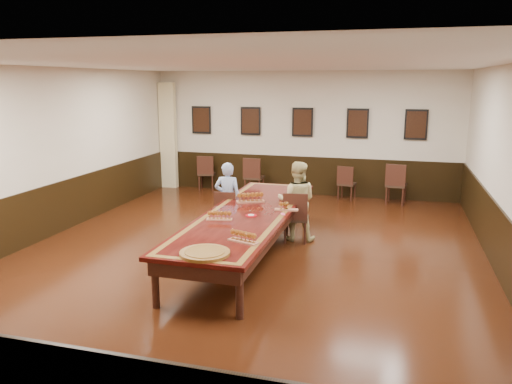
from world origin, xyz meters
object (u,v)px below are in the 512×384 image
(spare_chair_a, at_px, (207,172))
(person_man, at_px, (228,198))
(person_woman, at_px, (297,201))
(carved_platter, at_px, (205,253))
(conference_table, at_px, (248,220))
(chair_man, at_px, (227,212))
(chair_woman, at_px, (296,216))
(spare_chair_b, at_px, (254,176))
(spare_chair_d, at_px, (396,184))
(spare_chair_c, at_px, (347,183))

(spare_chair_a, height_order, person_man, person_man)
(person_woman, height_order, carved_platter, person_woman)
(carved_platter, bearing_deg, conference_table, 91.84)
(chair_man, distance_m, person_woman, 1.40)
(conference_table, bearing_deg, chair_woman, 55.81)
(chair_woman, bearing_deg, spare_chair_a, -55.87)
(person_man, distance_m, person_woman, 1.38)
(spare_chair_b, bearing_deg, chair_man, 98.16)
(chair_woman, xyz_separation_m, conference_table, (-0.65, -0.95, 0.13))
(chair_man, bearing_deg, carved_platter, 96.54)
(chair_woman, height_order, person_man, person_man)
(spare_chair_b, distance_m, conference_table, 4.67)
(spare_chair_a, bearing_deg, spare_chair_b, 157.97)
(chair_woman, distance_m, spare_chair_d, 3.95)
(spare_chair_c, height_order, conference_table, spare_chair_c)
(spare_chair_b, bearing_deg, chair_woman, 118.01)
(chair_woman, bearing_deg, person_woman, -90.00)
(spare_chair_c, xyz_separation_m, person_woman, (-0.59, -3.57, 0.31))
(carved_platter, bearing_deg, spare_chair_a, 111.09)
(person_woman, distance_m, carved_platter, 3.28)
(spare_chair_d, bearing_deg, chair_man, 55.91)
(chair_man, xyz_separation_m, person_woman, (1.37, 0.04, 0.31))
(spare_chair_b, distance_m, carved_platter, 6.82)
(chair_woman, bearing_deg, carved_platter, 73.31)
(spare_chair_b, relative_size, person_woman, 0.67)
(spare_chair_a, relative_size, carved_platter, 1.19)
(spare_chair_b, height_order, person_woman, person_woman)
(chair_woman, height_order, spare_chair_b, spare_chair_b)
(spare_chair_a, bearing_deg, spare_chair_c, 166.09)
(chair_woman, bearing_deg, conference_table, 49.56)
(conference_table, bearing_deg, spare_chair_c, 75.16)
(spare_chair_a, relative_size, spare_chair_d, 0.95)
(spare_chair_a, distance_m, spare_chair_b, 1.46)
(spare_chair_b, xyz_separation_m, spare_chair_d, (3.60, -0.04, 0.00))
(spare_chair_b, bearing_deg, conference_table, 105.53)
(chair_man, distance_m, spare_chair_c, 4.10)
(spare_chair_b, height_order, conference_table, spare_chair_b)
(person_man, bearing_deg, spare_chair_b, -90.31)
(spare_chair_c, distance_m, spare_chair_d, 1.21)
(spare_chair_d, bearing_deg, person_man, 55.02)
(spare_chair_d, xyz_separation_m, conference_table, (-2.42, -4.48, 0.11))
(spare_chair_d, relative_size, carved_platter, 1.26)
(chair_man, distance_m, chair_woman, 1.38)
(spare_chair_b, height_order, spare_chair_c, spare_chair_b)
(spare_chair_b, xyz_separation_m, person_woman, (1.82, -3.47, 0.25))
(chair_man, xyz_separation_m, spare_chair_b, (-0.45, 3.50, 0.06))
(person_man, bearing_deg, conference_table, 116.34)
(carved_platter, bearing_deg, spare_chair_b, 100.58)
(person_woman, bearing_deg, chair_man, -4.74)
(spare_chair_a, bearing_deg, chair_man, 105.21)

